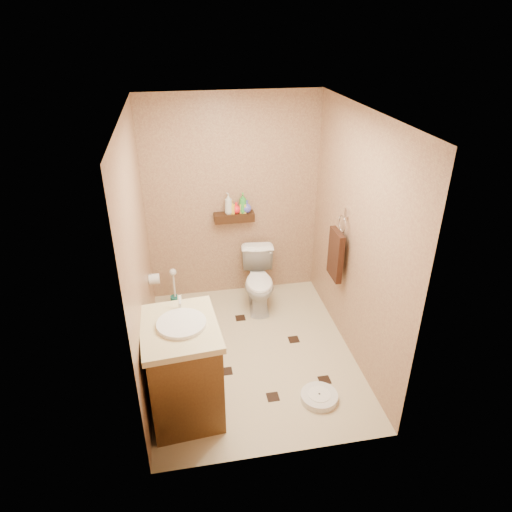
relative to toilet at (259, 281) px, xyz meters
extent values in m
plane|color=#C3B58E|center=(-0.23, -0.83, -0.34)|extent=(2.50, 2.50, 0.00)
cube|color=tan|center=(-0.23, 0.42, 0.86)|extent=(2.00, 0.04, 2.40)
cube|color=tan|center=(-0.23, -2.08, 0.86)|extent=(2.00, 0.04, 2.40)
cube|color=tan|center=(-1.23, -0.83, 0.86)|extent=(0.04, 2.50, 2.40)
cube|color=tan|center=(0.77, -0.83, 0.86)|extent=(0.04, 2.50, 2.40)
cube|color=silver|center=(-0.23, -0.83, 2.06)|extent=(2.00, 2.50, 0.02)
cube|color=#32190D|center=(-0.23, 0.34, 0.68)|extent=(0.46, 0.14, 0.10)
cube|color=black|center=(-0.53, -1.07, -0.34)|extent=(0.11, 0.11, 0.01)
cube|color=black|center=(0.24, -0.71, -0.34)|extent=(0.11, 0.11, 0.01)
cube|color=black|center=(-0.15, -1.48, -0.34)|extent=(0.11, 0.11, 0.01)
cube|color=black|center=(-0.79, -0.38, -0.34)|extent=(0.11, 0.11, 0.01)
cube|color=black|center=(0.38, -1.36, -0.34)|extent=(0.11, 0.11, 0.01)
cube|color=black|center=(-0.26, -0.22, -0.34)|extent=(0.11, 0.11, 0.01)
imported|color=white|center=(0.00, 0.00, 0.00)|extent=(0.45, 0.70, 0.68)
cube|color=brown|center=(-0.93, -1.48, 0.09)|extent=(0.62, 0.74, 0.85)
cube|color=beige|center=(-0.93, -1.48, 0.54)|extent=(0.67, 0.79, 0.05)
cylinder|color=white|center=(-0.91, -1.48, 0.57)|extent=(0.39, 0.39, 0.05)
cylinder|color=silver|center=(-0.91, -1.24, 0.64)|extent=(0.03, 0.03, 0.13)
cylinder|color=silver|center=(0.25, -1.59, -0.31)|extent=(0.40, 0.40, 0.06)
cylinder|color=white|center=(0.25, -1.59, -0.27)|extent=(0.20, 0.20, 0.01)
cylinder|color=#175C55|center=(-0.98, 0.18, -0.28)|extent=(0.11, 0.11, 0.12)
cylinder|color=silver|center=(-0.98, 0.18, -0.05)|extent=(0.02, 0.02, 0.35)
sphere|color=silver|center=(-0.98, 0.18, 0.12)|extent=(0.08, 0.08, 0.08)
cube|color=silver|center=(0.75, -0.58, 1.04)|extent=(0.03, 0.06, 0.08)
torus|color=silver|center=(0.72, -0.58, 0.92)|extent=(0.02, 0.19, 0.19)
cube|color=#351D10|center=(0.68, -0.58, 0.58)|extent=(0.06, 0.30, 0.52)
cylinder|color=silver|center=(-1.17, -0.18, 0.26)|extent=(0.11, 0.11, 0.11)
cylinder|color=silver|center=(-1.21, -0.18, 0.32)|extent=(0.04, 0.02, 0.02)
imported|color=beige|center=(-0.29, 0.34, 0.85)|extent=(0.12, 0.12, 0.24)
imported|color=gold|center=(-0.25, 0.34, 0.81)|extent=(0.08, 0.09, 0.15)
imported|color=red|center=(-0.20, 0.34, 0.79)|extent=(0.14, 0.14, 0.13)
imported|color=green|center=(-0.13, 0.34, 0.85)|extent=(0.10, 0.10, 0.24)
imported|color=gold|center=(-0.12, 0.34, 0.81)|extent=(0.09, 0.09, 0.17)
imported|color=#4A4CBB|center=(-0.09, 0.34, 0.80)|extent=(0.15, 0.15, 0.15)
camera|label=1|loc=(-0.86, -4.46, 2.74)|focal=32.00mm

